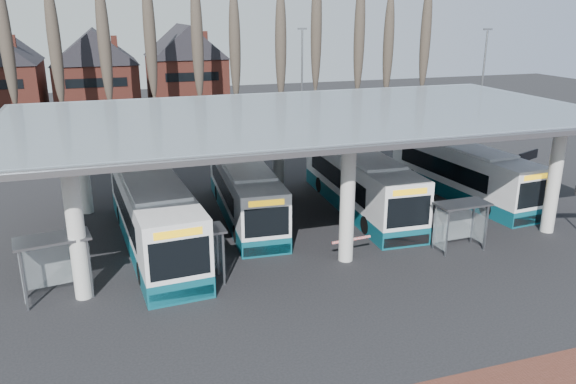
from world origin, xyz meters
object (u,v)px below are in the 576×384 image
object	(u,v)px
bus_3	(460,171)
shelter_1	(193,244)
bus_2	(359,182)
shelter_2	(460,215)
bus_0	(153,213)
shelter_0	(54,253)
bus_1	(245,191)

from	to	relation	value
bus_3	shelter_1	xyz separation A→B (m)	(-18.51, -7.16, 0.28)
bus_2	shelter_2	world-z (taller)	bus_2
bus_0	bus_3	size ratio (longest dim) A/B	1.09
bus_3	shelter_0	xyz separation A→B (m)	(-24.17, -6.65, 0.40)
bus_2	shelter_0	bearing A→B (deg)	-157.01
bus_0	shelter_1	world-z (taller)	bus_0
bus_0	shelter_1	distance (m)	5.03
bus_1	shelter_1	world-z (taller)	bus_1
bus_0	bus_1	bearing A→B (deg)	22.30
bus_1	bus_2	xyz separation A→B (m)	(6.95, -0.71, 0.11)
bus_2	shelter_2	bearing A→B (deg)	-71.21
bus_0	shelter_2	bearing A→B (deg)	-23.98
bus_0	shelter_2	distance (m)	15.46
shelter_1	bus_1	bearing A→B (deg)	58.75
bus_1	shelter_2	distance (m)	12.09
shelter_2	bus_1	bearing A→B (deg)	137.08
bus_0	bus_3	distance (m)	19.90
bus_1	shelter_0	bearing A→B (deg)	-140.89
bus_3	bus_1	bearing A→B (deg)	173.37
bus_3	shelter_1	size ratio (longest dim) A/B	4.37
shelter_1	shelter_2	size ratio (longest dim) A/B	1.03
bus_1	bus_2	world-z (taller)	bus_2
shelter_0	shelter_2	xyz separation A→B (m)	(18.94, -0.89, -0.17)
bus_3	shelter_2	distance (m)	9.17
bus_1	shelter_0	world-z (taller)	bus_1
bus_0	bus_2	distance (m)	12.56
bus_2	bus_3	xyz separation A→B (m)	(7.37, 0.29, -0.07)
bus_0	bus_1	size ratio (longest dim) A/B	1.12
shelter_0	shelter_2	bearing A→B (deg)	-11.56
bus_2	bus_3	bearing A→B (deg)	4.55
shelter_1	bus_3	bearing A→B (deg)	18.77
bus_0	shelter_0	world-z (taller)	bus_0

